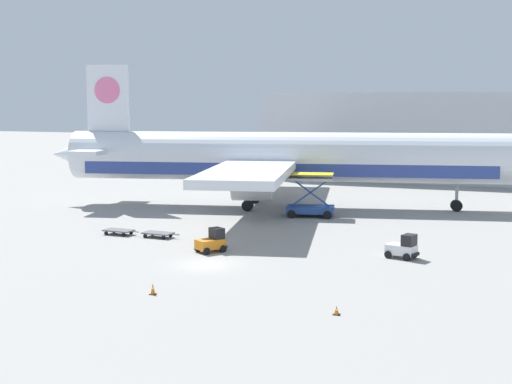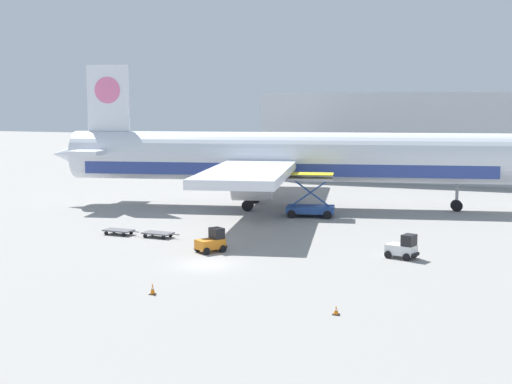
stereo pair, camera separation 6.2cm
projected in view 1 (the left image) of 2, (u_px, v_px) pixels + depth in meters
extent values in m
plane|color=gray|center=(206.00, 265.00, 55.20)|extent=(400.00, 400.00, 0.00)
cylinder|color=silver|center=(286.00, 157.00, 84.33)|extent=(52.02, 16.97, 5.80)
cube|color=#2D428E|center=(286.00, 168.00, 84.49)|extent=(47.93, 15.95, 1.45)
cone|color=silver|center=(77.00, 154.00, 88.00)|extent=(7.43, 6.77, 5.51)
cube|color=silver|center=(108.00, 98.00, 86.54)|extent=(5.17, 1.56, 8.00)
cylinder|color=pink|center=(108.00, 90.00, 86.42)|extent=(3.24, 1.23, 3.20)
cube|color=silver|center=(101.00, 150.00, 87.48)|extent=(6.34, 13.47, 0.50)
cube|color=silver|center=(265.00, 162.00, 84.78)|extent=(18.25, 48.59, 0.90)
cylinder|color=#9EA0A5|center=(252.00, 187.00, 75.11)|extent=(4.71, 3.65, 2.80)
cylinder|color=#9EA0A5|center=(274.00, 170.00, 94.91)|extent=(4.71, 3.65, 2.80)
cylinder|color=#9EA0A5|center=(457.00, 188.00, 81.97)|extent=(0.36, 0.36, 4.00)
cylinder|color=black|center=(456.00, 206.00, 82.22)|extent=(1.46, 1.16, 1.30)
cylinder|color=#9EA0A5|center=(248.00, 188.00, 82.21)|extent=(0.36, 0.36, 4.00)
cylinder|color=black|center=(248.00, 205.00, 82.46)|extent=(1.46, 1.16, 1.30)
cylinder|color=#9EA0A5|center=(256.00, 182.00, 88.49)|extent=(0.36, 0.36, 4.00)
cylinder|color=black|center=(256.00, 198.00, 88.74)|extent=(1.46, 1.16, 1.30)
cube|color=#284C99|center=(310.00, 209.00, 78.43)|extent=(5.73, 4.06, 0.70)
cube|color=#B2B2B7|center=(311.00, 179.00, 78.01)|extent=(5.44, 3.86, 0.30)
cube|color=yellow|center=(311.00, 174.00, 77.94)|extent=(5.44, 3.86, 0.08)
cube|color=#284C99|center=(310.00, 192.00, 78.20)|extent=(4.19, 1.08, 3.15)
cube|color=#284C99|center=(310.00, 192.00, 78.20)|extent=(4.19, 1.08, 3.15)
cylinder|color=black|center=(329.00, 211.00, 79.67)|extent=(0.96, 0.55, 0.90)
cylinder|color=black|center=(327.00, 215.00, 76.73)|extent=(0.96, 0.55, 0.90)
cylinder|color=black|center=(294.00, 210.00, 80.22)|extent=(0.96, 0.55, 0.90)
cylinder|color=black|center=(291.00, 214.00, 77.28)|extent=(0.96, 0.55, 0.90)
cube|color=silver|center=(401.00, 249.00, 57.51)|extent=(2.59, 1.97, 0.80)
cube|color=black|center=(409.00, 240.00, 57.02)|extent=(1.20, 1.44, 0.90)
cube|color=black|center=(415.00, 255.00, 56.82)|extent=(0.50, 1.26, 0.24)
cylinder|color=black|center=(414.00, 254.00, 57.65)|extent=(0.64, 0.39, 0.60)
cylinder|color=black|center=(407.00, 257.00, 56.53)|extent=(0.64, 0.39, 0.60)
cylinder|color=black|center=(396.00, 252.00, 58.60)|extent=(0.64, 0.39, 0.60)
cylinder|color=black|center=(388.00, 255.00, 57.48)|extent=(0.64, 0.39, 0.60)
cube|color=orange|center=(210.00, 244.00, 59.77)|extent=(2.44, 2.69, 0.80)
cube|color=black|center=(217.00, 233.00, 60.04)|extent=(1.53, 1.44, 0.90)
cube|color=black|center=(223.00, 245.00, 60.52)|extent=(1.14, 0.83, 0.24)
cylinder|color=black|center=(214.00, 246.00, 60.85)|extent=(0.53, 0.63, 0.60)
cylinder|color=black|center=(223.00, 249.00, 59.72)|extent=(0.53, 0.63, 0.60)
cylinder|color=black|center=(198.00, 248.00, 59.93)|extent=(0.53, 0.63, 0.60)
cylinder|color=black|center=(207.00, 251.00, 58.79)|extent=(0.53, 0.63, 0.60)
cube|color=#56565B|center=(119.00, 230.00, 67.66)|extent=(2.88, 1.65, 0.12)
cube|color=#56565B|center=(135.00, 232.00, 66.92)|extent=(0.90, 0.13, 0.08)
cylinder|color=black|center=(131.00, 232.00, 67.88)|extent=(0.37, 0.16, 0.36)
cylinder|color=black|center=(123.00, 235.00, 66.72)|extent=(0.37, 0.16, 0.36)
cylinder|color=black|center=(114.00, 231.00, 68.67)|extent=(0.37, 0.16, 0.36)
cylinder|color=black|center=(106.00, 233.00, 67.51)|extent=(0.37, 0.16, 0.36)
cube|color=#56565B|center=(158.00, 233.00, 66.27)|extent=(2.88, 1.65, 0.12)
cube|color=#56565B|center=(175.00, 234.00, 65.53)|extent=(0.90, 0.13, 0.08)
cylinder|color=black|center=(170.00, 235.00, 66.49)|extent=(0.37, 0.16, 0.36)
cylinder|color=black|center=(163.00, 238.00, 65.33)|extent=(0.37, 0.16, 0.36)
cylinder|color=black|center=(153.00, 234.00, 67.27)|extent=(0.37, 0.16, 0.36)
cylinder|color=black|center=(145.00, 236.00, 66.11)|extent=(0.37, 0.16, 0.36)
cube|color=black|center=(153.00, 294.00, 46.69)|extent=(0.40, 0.40, 0.04)
cone|color=orange|center=(153.00, 289.00, 46.64)|extent=(0.32, 0.32, 0.72)
cylinder|color=white|center=(153.00, 288.00, 46.64)|extent=(0.19, 0.19, 0.10)
cube|color=black|center=(336.00, 314.00, 42.25)|extent=(0.40, 0.40, 0.04)
cone|color=orange|center=(336.00, 310.00, 42.22)|extent=(0.32, 0.32, 0.50)
cylinder|color=white|center=(336.00, 309.00, 42.22)|extent=(0.19, 0.19, 0.07)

